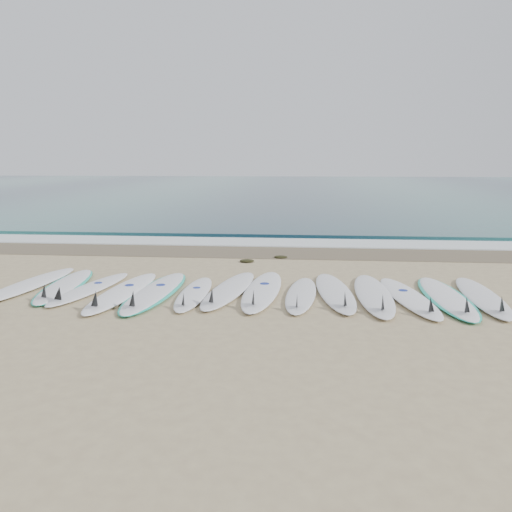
{
  "coord_description": "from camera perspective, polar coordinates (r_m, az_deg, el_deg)",
  "views": [
    {
      "loc": [
        0.93,
        -8.44,
        2.35
      ],
      "look_at": [
        0.04,
        1.53,
        0.4
      ],
      "focal_mm": 35.0,
      "sensor_mm": 36.0,
      "label": 1
    }
  ],
  "objects": [
    {
      "name": "ground",
      "position": [
        8.81,
        -1.13,
        -4.45
      ],
      "size": [
        120.0,
        120.0,
        0.0
      ],
      "primitive_type": "plane",
      "color": "tan"
    },
    {
      "name": "ocean",
      "position": [
        41.02,
        3.86,
        7.74
      ],
      "size": [
        120.0,
        55.0,
        0.03
      ],
      "primitive_type": "cube",
      "color": "#215257",
      "rests_on": "ground"
    },
    {
      "name": "wet_sand_band",
      "position": [
        12.79,
        0.87,
        0.47
      ],
      "size": [
        120.0,
        1.8,
        0.01
      ],
      "primitive_type": "cube",
      "color": "brown",
      "rests_on": "ground"
    },
    {
      "name": "foam_band",
      "position": [
        14.16,
        1.29,
        1.56
      ],
      "size": [
        120.0,
        1.4,
        0.04
      ],
      "primitive_type": "cube",
      "color": "silver",
      "rests_on": "ground"
    },
    {
      "name": "wave_crest",
      "position": [
        15.64,
        1.67,
        2.57
      ],
      "size": [
        120.0,
        1.0,
        0.1
      ],
      "primitive_type": "cube",
      "color": "#215257",
      "rests_on": "ground"
    },
    {
      "name": "surfboard_0",
      "position": [
        10.17,
        -24.7,
        -3.0
      ],
      "size": [
        0.88,
        2.9,
        0.37
      ],
      "rotation": [
        0.0,
        0.0,
        -0.1
      ],
      "color": "white",
      "rests_on": "ground"
    },
    {
      "name": "surfboard_1",
      "position": [
        9.89,
        -21.06,
        -3.18
      ],
      "size": [
        0.94,
        2.71,
        0.34
      ],
      "rotation": [
        0.0,
        0.0,
        0.11
      ],
      "color": "white",
      "rests_on": "ground"
    },
    {
      "name": "surfboard_2",
      "position": [
        9.5,
        -18.59,
        -3.54
      ],
      "size": [
        0.93,
        2.56,
        0.32
      ],
      "rotation": [
        0.0,
        0.0,
        -0.17
      ],
      "color": "white",
      "rests_on": "ground"
    },
    {
      "name": "surfboard_3",
      "position": [
        9.05,
        -15.15,
        -4.0
      ],
      "size": [
        0.77,
        2.89,
        0.37
      ],
      "rotation": [
        0.0,
        0.0,
        -0.06
      ],
      "color": "white",
      "rests_on": "ground"
    },
    {
      "name": "surfboard_4",
      "position": [
        8.97,
        -11.49,
        -4.03
      ],
      "size": [
        0.84,
        2.95,
        0.37
      ],
      "rotation": [
        0.0,
        0.0,
        -0.05
      ],
      "color": "white",
      "rests_on": "ground"
    },
    {
      "name": "surfboard_5",
      "position": [
        8.76,
        -7.17,
        -4.27
      ],
      "size": [
        0.52,
        2.35,
        0.3
      ],
      "rotation": [
        0.0,
        0.0,
        0.01
      ],
      "color": "white",
      "rests_on": "ground"
    },
    {
      "name": "surfboard_6",
      "position": [
        8.92,
        -3.17,
        -3.86
      ],
      "size": [
        0.97,
        2.82,
        0.35
      ],
      "rotation": [
        0.0,
        0.0,
        -0.15
      ],
      "color": "white",
      "rests_on": "ground"
    },
    {
      "name": "surfboard_7",
      "position": [
        8.84,
        0.68,
        -3.95
      ],
      "size": [
        0.78,
        2.93,
        0.37
      ],
      "rotation": [
        0.0,
        0.0,
        -0.06
      ],
      "color": "white",
      "rests_on": "ground"
    },
    {
      "name": "surfboard_8",
      "position": [
        8.65,
        5.15,
        -4.42
      ],
      "size": [
        0.69,
        2.47,
        0.31
      ],
      "rotation": [
        0.0,
        0.0,
        -0.08
      ],
      "color": "silver",
      "rests_on": "ground"
    },
    {
      "name": "surfboard_9",
      "position": [
        8.86,
        9.06,
        -4.08
      ],
      "size": [
        0.82,
        2.8,
        0.35
      ],
      "rotation": [
        0.0,
        0.0,
        0.09
      ],
      "color": "white",
      "rests_on": "ground"
    },
    {
      "name": "surfboard_10",
      "position": [
        8.82,
        13.33,
        -4.3
      ],
      "size": [
        0.63,
        2.89,
        0.37
      ],
      "rotation": [
        0.0,
        0.0,
        -0.01
      ],
      "color": "white",
      "rests_on": "ground"
    },
    {
      "name": "surfboard_11",
      "position": [
        8.82,
        17.16,
        -4.53
      ],
      "size": [
        0.9,
        2.72,
        0.34
      ],
      "rotation": [
        0.0,
        0.0,
        0.13
      ],
      "color": "white",
      "rests_on": "ground"
    },
    {
      "name": "surfboard_12",
      "position": [
        9.06,
        20.97,
        -4.41
      ],
      "size": [
        0.71,
        2.82,
        0.36
      ],
      "rotation": [
        0.0,
        0.0,
        0.01
      ],
      "color": "white",
      "rests_on": "ground"
    },
    {
      "name": "surfboard_13",
      "position": [
        9.29,
        24.53,
        -4.26
      ],
      "size": [
        0.73,
        2.76,
        0.35
      ],
      "rotation": [
        0.0,
        0.0,
        -0.06
      ],
      "color": "silver",
      "rests_on": "ground"
    },
    {
      "name": "seaweed_near",
      "position": [
        11.55,
        -1.05,
        -0.55
      ],
      "size": [
        0.34,
        0.26,
        0.07
      ],
      "primitive_type": "ellipsoid",
      "color": "black",
      "rests_on": "ground"
    },
    {
      "name": "seaweed_far",
      "position": [
        12.01,
        2.84,
        -0.11
      ],
      "size": [
        0.32,
        0.25,
        0.06
      ],
      "primitive_type": "ellipsoid",
      "color": "black",
      "rests_on": "ground"
    }
  ]
}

